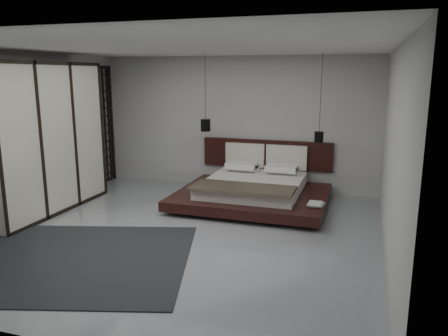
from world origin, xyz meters
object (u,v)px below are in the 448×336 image
(wardrobe, at_px, (44,139))
(pendant_right, at_px, (319,137))
(lattice_screen, at_px, (101,126))
(rug, at_px, (54,259))
(bed, at_px, (254,189))
(pendant_left, at_px, (206,125))

(wardrobe, bearing_deg, pendant_right, 24.14)
(lattice_screen, distance_m, rug, 4.47)
(lattice_screen, height_order, bed, lattice_screen)
(lattice_screen, height_order, pendant_left, pendant_left)
(bed, bearing_deg, lattice_screen, 171.56)
(lattice_screen, relative_size, pendant_left, 1.72)
(pendant_right, bearing_deg, rug, -128.59)
(pendant_left, xyz_separation_m, wardrobe, (-2.27, -2.03, -0.10))
(pendant_right, bearing_deg, pendant_left, 180.00)
(pendant_right, distance_m, wardrobe, 4.97)
(bed, distance_m, rug, 3.88)
(pendant_left, distance_m, pendant_right, 2.27)
(pendant_right, xyz_separation_m, wardrobe, (-4.53, -2.03, 0.04))
(lattice_screen, xyz_separation_m, rug, (1.75, -3.91, -1.29))
(lattice_screen, distance_m, pendant_left, 2.52)
(lattice_screen, relative_size, bed, 0.94)
(pendant_right, relative_size, wardrobe, 0.61)
(lattice_screen, bearing_deg, rug, -65.88)
(wardrobe, bearing_deg, bed, 25.18)
(lattice_screen, height_order, pendant_right, pendant_right)
(pendant_right, relative_size, rug, 0.46)
(wardrobe, bearing_deg, lattice_screen, 96.71)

